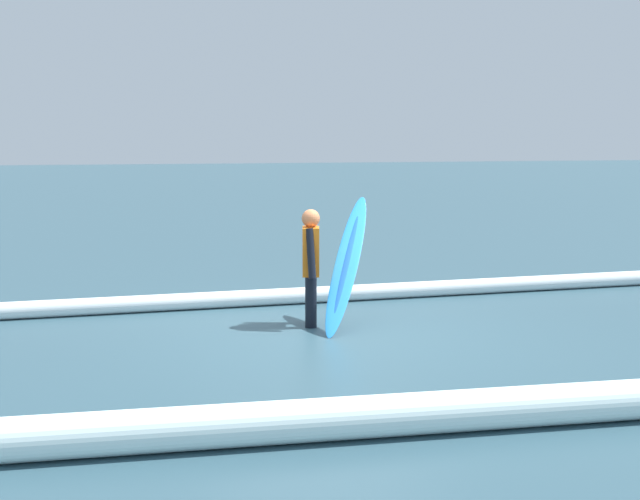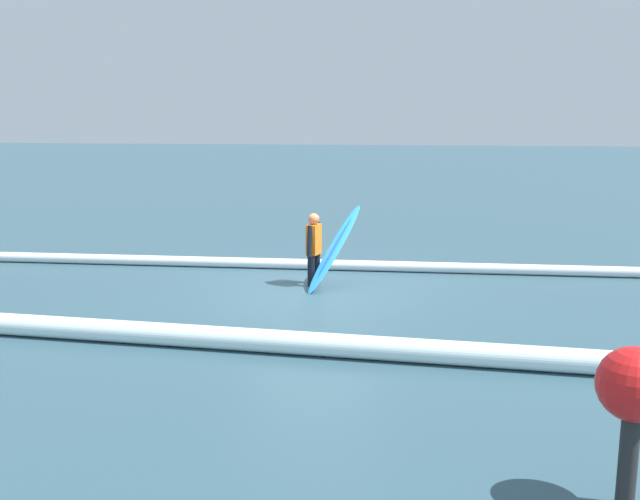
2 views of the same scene
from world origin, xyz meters
name	(u,v)px [view 2 (image 2 of 2)]	position (x,y,z in m)	size (l,w,h in m)	color
ground_plane	(312,292)	(0.00, 0.00, 0.00)	(128.82, 128.82, 0.00)	#2E4C59
surfer	(314,245)	(0.06, -0.61, 0.78)	(0.28, 0.61, 1.41)	black
surfboard	(335,248)	(-0.36, -0.51, 0.76)	(1.08, 1.48, 1.53)	#268CE5
channel_buoy	(634,390)	(-3.70, 7.01, 1.05)	(0.63, 0.63, 1.42)	#262626
wave_crest_foreground	(285,264)	(0.88, -1.98, 0.11)	(0.22, 0.22, 22.17)	white
wave_crest_midground	(316,344)	(-0.55, 3.50, 0.16)	(0.33, 0.33, 22.05)	white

